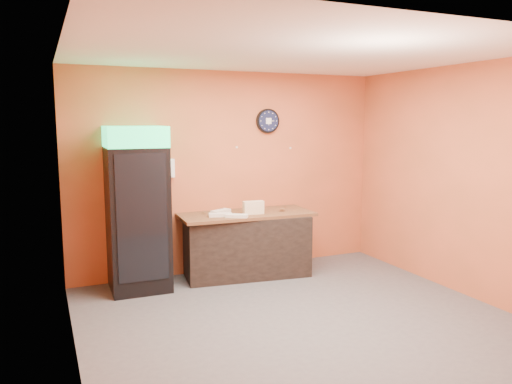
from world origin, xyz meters
TOP-DOWN VIEW (x-y plane):
  - floor at (0.00, 0.00)m, footprint 4.50×4.50m
  - back_wall at (0.00, 2.00)m, footprint 4.50×0.02m
  - left_wall at (-2.25, 0.00)m, footprint 0.02×4.00m
  - right_wall at (2.25, 0.00)m, footprint 0.02×4.00m
  - ceiling at (0.00, 0.00)m, footprint 4.50×4.00m
  - beverage_cooler at (-1.37, 1.60)m, footprint 0.74×0.75m
  - prep_counter at (0.09, 1.63)m, footprint 1.75×0.94m
  - wall_clock at (0.57, 1.97)m, footprint 0.35×0.06m
  - wall_phone at (-0.88, 1.95)m, footprint 0.13×0.11m
  - butcher_paper at (0.09, 1.63)m, footprint 1.85×0.84m
  - sub_roll_stack at (0.14, 1.50)m, footprint 0.29×0.12m
  - wrapped_sandwich_left at (-0.32, 1.52)m, footprint 0.32×0.19m
  - wrapped_sandwich_mid at (-0.15, 1.38)m, footprint 0.30×0.24m
  - wrapped_sandwich_right at (-0.24, 1.75)m, footprint 0.32×0.26m
  - kitchen_tool at (-0.21, 1.80)m, footprint 0.06×0.06m

SIDE VIEW (x-z plane):
  - floor at x=0.00m, z-range 0.00..0.00m
  - prep_counter at x=0.09m, z-range 0.00..0.83m
  - butcher_paper at x=0.09m, z-range 0.83..0.87m
  - wrapped_sandwich_mid at x=-0.15m, z-range 0.87..0.91m
  - wrapped_sandwich_left at x=-0.32m, z-range 0.87..0.92m
  - wrapped_sandwich_right at x=-0.24m, z-range 0.87..0.92m
  - kitchen_tool at x=-0.21m, z-range 0.87..0.93m
  - sub_roll_stack at x=0.14m, z-range 0.87..1.05m
  - beverage_cooler at x=-1.37m, z-range -0.02..2.03m
  - back_wall at x=0.00m, z-range 0.00..2.80m
  - left_wall at x=-2.25m, z-range 0.00..2.80m
  - right_wall at x=2.25m, z-range 0.00..2.80m
  - wall_phone at x=-0.88m, z-range 1.37..1.62m
  - wall_clock at x=0.57m, z-range 1.94..2.29m
  - ceiling at x=0.00m, z-range 2.79..2.81m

